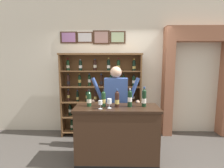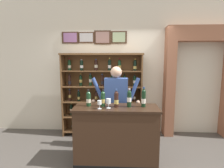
{
  "view_description": "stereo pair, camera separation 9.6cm",
  "coord_description": "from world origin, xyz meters",
  "px_view_note": "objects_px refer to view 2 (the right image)",
  "views": [
    {
      "loc": [
        0.03,
        -2.86,
        1.78
      ],
      "look_at": [
        -0.03,
        0.39,
        1.33
      ],
      "focal_mm": 28.18,
      "sensor_mm": 36.0,
      "label": 1
    },
    {
      "loc": [
        0.13,
        -2.86,
        1.78
      ],
      "look_at": [
        -0.03,
        0.39,
        1.33
      ],
      "focal_mm": 28.18,
      "sensor_mm": 36.0,
      "label": 2
    }
  ],
  "objects_px": {
    "tasting_bottle_prosecco": "(116,99)",
    "wine_glass_left": "(108,102)",
    "shopkeeper": "(116,98)",
    "tasting_bottle_rosso": "(103,99)",
    "tasting_bottle_vin_santo": "(144,98)",
    "tasting_bottle_super_tuscan": "(88,98)",
    "wine_glass_spare": "(99,103)",
    "wine_shelf": "(102,93)",
    "tasting_counter": "(116,135)",
    "tasting_bottle_grappa": "(129,98)"
  },
  "relations": [
    {
      "from": "wine_shelf",
      "to": "tasting_bottle_rosso",
      "type": "xyz_separation_m",
      "value": [
        0.14,
        -1.13,
        0.12
      ]
    },
    {
      "from": "tasting_bottle_grappa",
      "to": "tasting_bottle_rosso",
      "type": "bearing_deg",
      "value": 177.68
    },
    {
      "from": "tasting_bottle_grappa",
      "to": "tasting_bottle_vin_santo",
      "type": "bearing_deg",
      "value": 4.54
    },
    {
      "from": "shopkeeper",
      "to": "tasting_bottle_vin_santo",
      "type": "distance_m",
      "value": 0.69
    },
    {
      "from": "tasting_counter",
      "to": "shopkeeper",
      "type": "bearing_deg",
      "value": 91.78
    },
    {
      "from": "wine_glass_spare",
      "to": "wine_glass_left",
      "type": "xyz_separation_m",
      "value": [
        0.14,
        0.04,
        0.02
      ]
    },
    {
      "from": "tasting_bottle_super_tuscan",
      "to": "tasting_bottle_prosecco",
      "type": "distance_m",
      "value": 0.47
    },
    {
      "from": "tasting_counter",
      "to": "wine_glass_spare",
      "type": "bearing_deg",
      "value": -153.24
    },
    {
      "from": "tasting_counter",
      "to": "wine_glass_left",
      "type": "xyz_separation_m",
      "value": [
        -0.12,
        -0.09,
        0.61
      ]
    },
    {
      "from": "wine_glass_spare",
      "to": "wine_glass_left",
      "type": "relative_size",
      "value": 0.88
    },
    {
      "from": "shopkeeper",
      "to": "tasting_bottle_vin_santo",
      "type": "relative_size",
      "value": 4.89
    },
    {
      "from": "tasting_bottle_rosso",
      "to": "tasting_bottle_vin_santo",
      "type": "bearing_deg",
      "value": 0.1
    },
    {
      "from": "wine_shelf",
      "to": "shopkeeper",
      "type": "xyz_separation_m",
      "value": [
        0.34,
        -0.64,
        0.02
      ]
    },
    {
      "from": "tasting_bottle_prosecco",
      "to": "wine_glass_spare",
      "type": "distance_m",
      "value": 0.3
    },
    {
      "from": "wine_glass_left",
      "to": "tasting_bottle_rosso",
      "type": "bearing_deg",
      "value": 131.41
    },
    {
      "from": "tasting_bottle_prosecco",
      "to": "wine_glass_spare",
      "type": "xyz_separation_m",
      "value": [
        -0.27,
        -0.12,
        -0.04
      ]
    },
    {
      "from": "wine_shelf",
      "to": "tasting_bottle_vin_santo",
      "type": "height_order",
      "value": "wine_shelf"
    },
    {
      "from": "tasting_bottle_super_tuscan",
      "to": "tasting_bottle_prosecco",
      "type": "bearing_deg",
      "value": -4.74
    },
    {
      "from": "shopkeeper",
      "to": "tasting_bottle_grappa",
      "type": "distance_m",
      "value": 0.57
    },
    {
      "from": "tasting_bottle_vin_santo",
      "to": "tasting_counter",
      "type": "bearing_deg",
      "value": -176.76
    },
    {
      "from": "wine_shelf",
      "to": "shopkeeper",
      "type": "distance_m",
      "value": 0.72
    },
    {
      "from": "tasting_counter",
      "to": "tasting_bottle_rosso",
      "type": "bearing_deg",
      "value": 173.74
    },
    {
      "from": "tasting_counter",
      "to": "tasting_bottle_grappa",
      "type": "xyz_separation_m",
      "value": [
        0.22,
        0.01,
        0.65
      ]
    },
    {
      "from": "tasting_counter",
      "to": "tasting_bottle_rosso",
      "type": "height_order",
      "value": "tasting_bottle_rosso"
    },
    {
      "from": "tasting_bottle_rosso",
      "to": "wine_glass_left",
      "type": "relative_size",
      "value": 1.86
    },
    {
      "from": "tasting_counter",
      "to": "wine_shelf",
      "type": "bearing_deg",
      "value": 107.33
    },
    {
      "from": "tasting_counter",
      "to": "wine_glass_spare",
      "type": "distance_m",
      "value": 0.66
    },
    {
      "from": "shopkeeper",
      "to": "wine_glass_left",
      "type": "xyz_separation_m",
      "value": [
        -0.11,
        -0.61,
        0.08
      ]
    },
    {
      "from": "tasting_bottle_rosso",
      "to": "wine_glass_left",
      "type": "distance_m",
      "value": 0.16
    },
    {
      "from": "tasting_counter",
      "to": "wine_glass_left",
      "type": "height_order",
      "value": "wine_glass_left"
    },
    {
      "from": "shopkeeper",
      "to": "tasting_bottle_prosecco",
      "type": "distance_m",
      "value": 0.54
    },
    {
      "from": "shopkeeper",
      "to": "tasting_bottle_rosso",
      "type": "bearing_deg",
      "value": -113.01
    },
    {
      "from": "tasting_bottle_rosso",
      "to": "wine_glass_left",
      "type": "bearing_deg",
      "value": -48.59
    },
    {
      "from": "tasting_bottle_super_tuscan",
      "to": "tasting_bottle_rosso",
      "type": "height_order",
      "value": "tasting_bottle_rosso"
    },
    {
      "from": "wine_glass_left",
      "to": "shopkeeper",
      "type": "bearing_deg",
      "value": 80.07
    },
    {
      "from": "tasting_bottle_prosecco",
      "to": "wine_glass_left",
      "type": "distance_m",
      "value": 0.15
    },
    {
      "from": "shopkeeper",
      "to": "tasting_bottle_vin_santo",
      "type": "bearing_deg",
      "value": -46.06
    },
    {
      "from": "shopkeeper",
      "to": "tasting_bottle_prosecco",
      "type": "height_order",
      "value": "shopkeeper"
    },
    {
      "from": "tasting_bottle_super_tuscan",
      "to": "wine_glass_spare",
      "type": "relative_size",
      "value": 2.04
    },
    {
      "from": "tasting_bottle_rosso",
      "to": "tasting_bottle_vin_santo",
      "type": "xyz_separation_m",
      "value": [
        0.68,
        0.0,
        0.02
      ]
    },
    {
      "from": "tasting_counter",
      "to": "tasting_bottle_prosecco",
      "type": "relative_size",
      "value": 4.68
    },
    {
      "from": "wine_glass_left",
      "to": "wine_shelf",
      "type": "bearing_deg",
      "value": 100.8
    },
    {
      "from": "tasting_bottle_prosecco",
      "to": "wine_glass_left",
      "type": "bearing_deg",
      "value": -147.16
    },
    {
      "from": "tasting_bottle_grappa",
      "to": "wine_glass_spare",
      "type": "xyz_separation_m",
      "value": [
        -0.48,
        -0.14,
        -0.05
      ]
    },
    {
      "from": "tasting_bottle_rosso",
      "to": "wine_glass_spare",
      "type": "bearing_deg",
      "value": -104.04
    },
    {
      "from": "wine_shelf",
      "to": "wine_glass_left",
      "type": "xyz_separation_m",
      "value": [
        0.24,
        -1.24,
        0.1
      ]
    },
    {
      "from": "tasting_counter",
      "to": "wine_glass_spare",
      "type": "xyz_separation_m",
      "value": [
        -0.26,
        -0.13,
        0.59
      ]
    },
    {
      "from": "wine_shelf",
      "to": "wine_glass_left",
      "type": "relative_size",
      "value": 12.15
    },
    {
      "from": "tasting_counter",
      "to": "wine_glass_spare",
      "type": "height_order",
      "value": "wine_glass_spare"
    },
    {
      "from": "tasting_bottle_grappa",
      "to": "tasting_bottle_vin_santo",
      "type": "distance_m",
      "value": 0.24
    }
  ]
}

